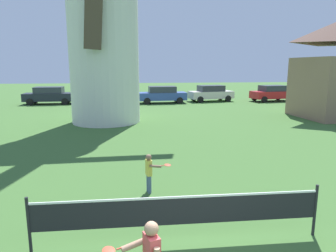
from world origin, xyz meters
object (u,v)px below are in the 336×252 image
at_px(windmill, 103,15).
at_px(parked_car_blue, 162,94).
at_px(parked_car_black, 49,95).
at_px(parked_car_silver, 102,95).
at_px(parked_car_red, 272,93).
at_px(parked_car_cream, 211,93).
at_px(player_far, 150,171).
at_px(tennis_net, 179,211).

distance_m(windmill, parked_car_blue, 11.83).
distance_m(parked_car_black, parked_car_blue, 10.34).
bearing_deg(parked_car_black, parked_car_silver, -6.54).
bearing_deg(parked_car_black, windmill, -58.63).
bearing_deg(parked_car_red, parked_car_cream, 174.46).
xyz_separation_m(parked_car_silver, parked_car_blue, (5.56, 0.19, 0.00)).
relative_size(player_far, parked_car_cream, 0.24).
distance_m(player_far, parked_car_silver, 20.80).
bearing_deg(player_far, parked_car_silver, 99.38).
distance_m(parked_car_silver, parked_car_blue, 5.57).
xyz_separation_m(parked_car_black, parked_car_red, (21.21, -0.01, -0.00)).
bearing_deg(parked_car_silver, tennis_net, -80.58).
relative_size(player_far, parked_car_blue, 0.24).
distance_m(tennis_net, parked_car_blue, 23.36).
distance_m(parked_car_black, parked_car_cream, 15.23).
relative_size(parked_car_black, parked_car_cream, 0.98).
bearing_deg(parked_car_black, parked_car_cream, 2.16).
distance_m(tennis_net, parked_car_cream, 25.11).
bearing_deg(parked_car_cream, parked_car_red, -5.54).
xyz_separation_m(windmill, player_far, (2.16, -11.23, -5.78)).
relative_size(windmill, parked_car_red, 3.36).
height_order(parked_car_black, parked_car_blue, same).
relative_size(parked_car_black, parked_car_blue, 0.98).
xyz_separation_m(player_far, parked_car_silver, (-3.39, 20.52, 0.19)).
distance_m(parked_car_silver, parked_car_red, 16.44).
relative_size(windmill, tennis_net, 2.53).
height_order(windmill, parked_car_cream, windmill).
bearing_deg(tennis_net, parked_car_cream, 74.74).
xyz_separation_m(player_far, parked_car_red, (13.05, 21.06, 0.19)).
bearing_deg(windmill, parked_car_silver, 97.52).
distance_m(player_far, parked_car_blue, 20.83).
bearing_deg(tennis_net, player_far, 99.73).
bearing_deg(tennis_net, parked_car_blue, 85.75).
relative_size(parked_car_black, parked_car_silver, 1.12).
height_order(player_far, parked_car_blue, parked_car_blue).
height_order(tennis_net, parked_car_cream, parked_car_cream).
height_order(tennis_net, parked_car_blue, parked_car_blue).
distance_m(windmill, parked_car_silver, 10.92).
distance_m(parked_car_black, parked_car_red, 21.21).
height_order(windmill, parked_car_blue, windmill).
distance_m(parked_car_cream, parked_car_red, 6.02).
height_order(tennis_net, parked_car_silver, parked_car_silver).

